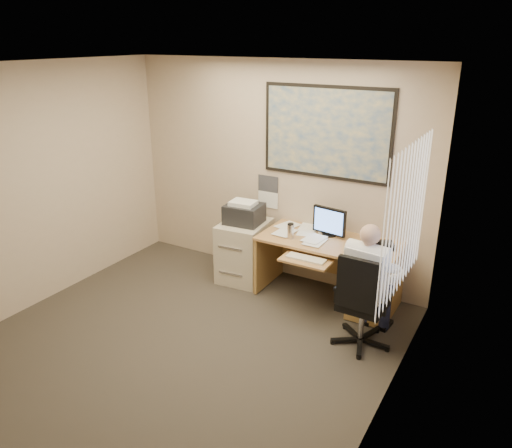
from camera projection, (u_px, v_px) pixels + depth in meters
The scene contains 8 objects.
room_shell at pixel (156, 229), 4.37m from camera, with size 4.00×4.50×2.70m.
desk at pixel (356, 271), 5.65m from camera, with size 1.60×0.97×1.08m.
world_map at pixel (326, 133), 5.68m from camera, with size 1.56×0.03×1.06m, color #1E4C93.
wall_calendar at pixel (268, 192), 6.33m from camera, with size 0.28×0.01×0.42m, color white.
window_blinds at pixel (408, 219), 4.03m from camera, with size 0.06×1.40×1.30m, color beige, non-canonical shape.
filing_cabinet at pixel (244, 246), 6.30m from camera, with size 0.60×0.70×1.05m.
office_chair at pixel (361, 319), 4.95m from camera, with size 0.62×0.62×1.02m.
person at pixel (366, 285), 4.89m from camera, with size 0.53×0.76×1.28m, color white, non-canonical shape.
Camera 1 is at (2.80, -3.09, 2.93)m, focal length 35.00 mm.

